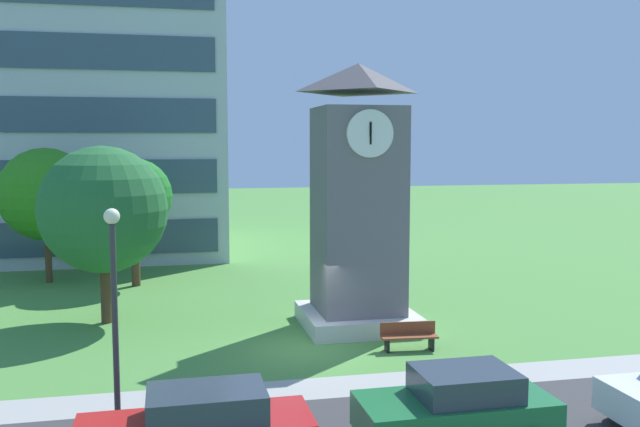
% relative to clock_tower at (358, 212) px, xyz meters
% --- Properties ---
extents(ground_plane, '(160.00, 160.00, 0.00)m').
position_rel_clock_tower_xyz_m(ground_plane, '(-2.29, -2.25, -4.11)').
color(ground_plane, '#4C893D').
extents(kerb_strip, '(120.00, 1.60, 0.01)m').
position_rel_clock_tower_xyz_m(kerb_strip, '(-2.29, -5.84, -4.11)').
color(kerb_strip, '#9E9E99').
rests_on(kerb_strip, ground).
extents(office_building, '(15.49, 15.87, 19.20)m').
position_rel_clock_tower_xyz_m(office_building, '(-11.16, 21.90, 5.49)').
color(office_building, '#B7BCC6').
rests_on(office_building, ground).
extents(clock_tower, '(3.87, 3.87, 9.30)m').
position_rel_clock_tower_xyz_m(clock_tower, '(0.00, 0.00, 0.00)').
color(clock_tower, slate).
rests_on(clock_tower, ground).
extents(park_bench, '(1.83, 0.63, 0.88)m').
position_rel_clock_tower_xyz_m(park_bench, '(0.85, -3.10, -3.65)').
color(park_bench, brown).
rests_on(park_bench, ground).
extents(street_lamp, '(0.36, 0.36, 5.09)m').
position_rel_clock_tower_xyz_m(street_lamp, '(-7.72, -7.42, -0.90)').
color(street_lamp, '#333338').
rests_on(street_lamp, ground).
extents(tree_streetside, '(4.33, 4.33, 6.35)m').
position_rel_clock_tower_xyz_m(tree_streetside, '(-12.17, 10.64, 0.06)').
color(tree_streetside, '#513823').
rests_on(tree_streetside, ground).
extents(tree_near_tower, '(3.46, 3.46, 5.88)m').
position_rel_clock_tower_xyz_m(tree_near_tower, '(-8.11, 9.00, 0.01)').
color(tree_near_tower, '#513823').
rests_on(tree_near_tower, ground).
extents(tree_by_building, '(4.60, 4.60, 6.47)m').
position_rel_clock_tower_xyz_m(tree_by_building, '(-8.84, 2.43, 0.04)').
color(tree_by_building, '#513823').
rests_on(tree_by_building, ground).
extents(parked_car_green, '(4.22, 2.06, 1.69)m').
position_rel_clock_tower_xyz_m(parked_car_green, '(-0.46, -9.92, -3.26)').
color(parked_car_green, '#1E6B38').
rests_on(parked_car_green, ground).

